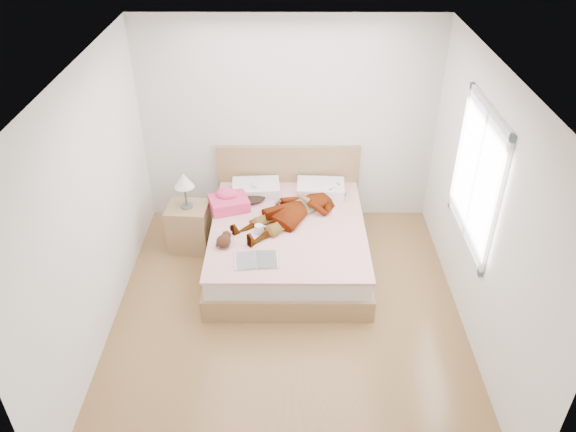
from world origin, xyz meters
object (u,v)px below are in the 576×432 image
(towel, at_px, (228,201))
(coffee_mug, at_px, (259,229))
(bed, at_px, (288,238))
(magazine, at_px, (256,260))
(woman, at_px, (296,207))
(nightstand, at_px, (189,224))
(phone, at_px, (254,184))
(plush_toy, at_px, (224,240))

(towel, height_order, coffee_mug, towel)
(bed, height_order, coffee_mug, bed)
(magazine, distance_m, coffee_mug, 0.51)
(woman, relative_size, bed, 0.78)
(bed, distance_m, nightstand, 1.21)
(magazine, distance_m, nightstand, 1.30)
(phone, bearing_deg, plush_toy, -146.63)
(magazine, bearing_deg, bed, 66.55)
(bed, distance_m, towel, 0.83)
(phone, xyz_separation_m, nightstand, (-0.77, -0.33, -0.35))
(woman, distance_m, coffee_mug, 0.56)
(phone, relative_size, magazine, 0.19)
(coffee_mug, xyz_separation_m, plush_toy, (-0.36, -0.23, 0.02))
(towel, xyz_separation_m, plush_toy, (0.02, -0.76, -0.02))
(towel, height_order, magazine, towel)
(bed, height_order, magazine, bed)
(plush_toy, bearing_deg, woman, 38.27)
(woman, relative_size, phone, 17.25)
(towel, xyz_separation_m, coffee_mug, (0.39, -0.52, -0.04))
(plush_toy, distance_m, nightstand, 0.88)
(woman, distance_m, nightstand, 1.31)
(coffee_mug, bearing_deg, woman, 42.87)
(woman, xyz_separation_m, magazine, (-0.41, -0.88, -0.10))
(phone, distance_m, nightstand, 0.91)
(woman, distance_m, magazine, 0.98)
(towel, distance_m, magazine, 1.10)
(coffee_mug, relative_size, plush_toy, 0.55)
(plush_toy, bearing_deg, magazine, -37.51)
(phone, relative_size, towel, 0.18)
(woman, relative_size, towel, 3.06)
(nightstand, bearing_deg, plush_toy, -53.19)
(magazine, bearing_deg, plush_toy, 142.49)
(bed, xyz_separation_m, coffee_mug, (-0.32, -0.24, 0.29))
(bed, bearing_deg, woman, 57.43)
(coffee_mug, bearing_deg, phone, 96.92)
(magazine, height_order, coffee_mug, coffee_mug)
(towel, distance_m, nightstand, 0.56)
(woman, height_order, plush_toy, woman)
(phone, bearing_deg, nightstand, 161.68)
(coffee_mug, distance_m, plush_toy, 0.43)
(bed, relative_size, coffee_mug, 14.92)
(towel, relative_size, nightstand, 0.52)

